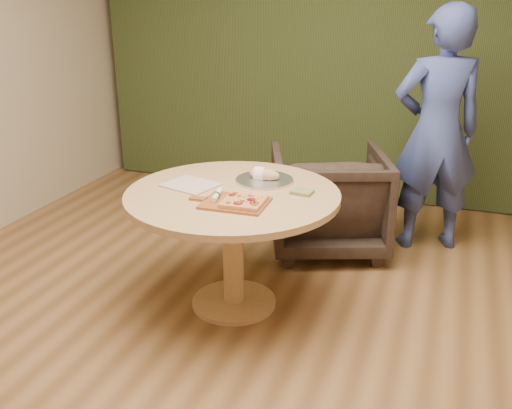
{
  "coord_description": "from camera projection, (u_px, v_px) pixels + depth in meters",
  "views": [
    {
      "loc": [
        0.94,
        -2.27,
        1.87
      ],
      "look_at": [
        0.05,
        0.25,
        0.85
      ],
      "focal_mm": 40.0,
      "sensor_mm": 36.0,
      "label": 1
    }
  ],
  "objects": [
    {
      "name": "green_packet",
      "position": [
        302.0,
        192.0,
        3.3
      ],
      "size": [
        0.13,
        0.11,
        0.02
      ],
      "primitive_type": "cube",
      "rotation": [
        0.0,
        0.0,
        -0.12
      ],
      "color": "#57692F",
      "rests_on": "pedestal_table"
    },
    {
      "name": "cutlery_roll",
      "position": [
        217.0,
        195.0,
        3.19
      ],
      "size": [
        0.06,
        0.2,
        0.03
      ],
      "rotation": [
        0.0,
        0.0,
        0.18
      ],
      "color": "white",
      "rests_on": "pizza_paddle"
    },
    {
      "name": "pedestal_table",
      "position": [
        233.0,
        214.0,
        3.38
      ],
      "size": [
        1.26,
        1.26,
        0.75
      ],
      "rotation": [
        0.0,
        0.0,
        -0.22
      ],
      "color": "tan",
      "rests_on": "ground"
    },
    {
      "name": "serving_tray",
      "position": [
        264.0,
        180.0,
        3.51
      ],
      "size": [
        0.36,
        0.36,
        0.02
      ],
      "color": "silver",
      "rests_on": "pedestal_table"
    },
    {
      "name": "armchair",
      "position": [
        328.0,
        196.0,
        4.23
      ],
      "size": [
        1.03,
        1.0,
        0.84
      ],
      "primitive_type": "imported",
      "rotation": [
        0.0,
        0.0,
        3.5
      ],
      "color": "black",
      "rests_on": "ground"
    },
    {
      "name": "curtain",
      "position": [
        352.0,
        44.0,
        5.01
      ],
      "size": [
        4.8,
        0.14,
        2.78
      ],
      "primitive_type": "cube",
      "color": "#283417",
      "rests_on": "ground"
    },
    {
      "name": "flatbread_pizza",
      "position": [
        244.0,
        202.0,
        3.1
      ],
      "size": [
        0.23,
        0.23,
        0.04
      ],
      "rotation": [
        0.0,
        0.0,
        0.03
      ],
      "color": "tan",
      "rests_on": "pizza_paddle"
    },
    {
      "name": "room_shell",
      "position": [
        227.0,
        103.0,
        2.46
      ],
      "size": [
        5.04,
        6.04,
        2.84
      ],
      "color": "olive",
      "rests_on": "ground"
    },
    {
      "name": "newspaper",
      "position": [
        191.0,
        185.0,
        3.43
      ],
      "size": [
        0.36,
        0.32,
        0.01
      ],
      "primitive_type": "cube",
      "rotation": [
        0.0,
        0.0,
        -0.28
      ],
      "color": "white",
      "rests_on": "pedestal_table"
    },
    {
      "name": "bread_roll",
      "position": [
        263.0,
        174.0,
        3.5
      ],
      "size": [
        0.19,
        0.09,
        0.09
      ],
      "color": "tan",
      "rests_on": "serving_tray"
    },
    {
      "name": "pizza_paddle",
      "position": [
        234.0,
        203.0,
        3.14
      ],
      "size": [
        0.45,
        0.29,
        0.01
      ],
      "rotation": [
        0.0,
        0.0,
        0.03
      ],
      "color": "#9A4F27",
      "rests_on": "pedestal_table"
    },
    {
      "name": "person_standing",
      "position": [
        437.0,
        132.0,
        4.11
      ],
      "size": [
        0.76,
        0.64,
        1.78
      ],
      "primitive_type": "imported",
      "rotation": [
        0.0,
        0.0,
        3.52
      ],
      "color": "#394993",
      "rests_on": "ground"
    }
  ]
}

